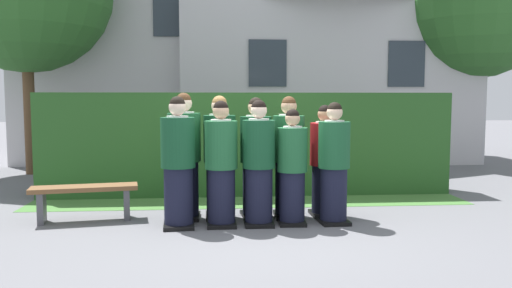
{
  "coord_description": "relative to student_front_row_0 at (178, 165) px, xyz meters",
  "views": [
    {
      "loc": [
        -0.55,
        -6.64,
        1.67
      ],
      "look_at": [
        0.0,
        0.23,
        1.05
      ],
      "focal_mm": 36.22,
      "sensor_mm": 36.0,
      "label": 1
    }
  ],
  "objects": [
    {
      "name": "student_rear_row_0",
      "position": [
        0.05,
        0.47,
        0.02
      ],
      "size": [
        0.45,
        0.54,
        1.74
      ],
      "color": "black",
      "rests_on": "ground"
    },
    {
      "name": "student_front_row_3",
      "position": [
        1.49,
        0.05,
        -0.08
      ],
      "size": [
        0.4,
        0.45,
        1.52
      ],
      "color": "black",
      "rests_on": "ground"
    },
    {
      "name": "student_front_row_2",
      "position": [
        1.04,
        0.04,
        -0.02
      ],
      "size": [
        0.43,
        0.51,
        1.64
      ],
      "color": "black",
      "rests_on": "ground"
    },
    {
      "name": "hedge",
      "position": [
        1.02,
        2.29,
        0.07
      ],
      "size": [
        7.0,
        0.7,
        1.75
      ],
      "color": "#285623",
      "rests_on": "ground"
    },
    {
      "name": "oak_tree_right",
      "position": [
        7.04,
        5.97,
        3.15
      ],
      "size": [
        3.63,
        3.63,
        5.78
      ],
      "color": "brown",
      "rests_on": "ground"
    },
    {
      "name": "student_rear_row_2",
      "position": [
        1.04,
        0.51,
        -0.01
      ],
      "size": [
        0.44,
        0.52,
        1.68
      ],
      "color": "black",
      "rests_on": "ground"
    },
    {
      "name": "wooden_bench",
      "position": [
        -1.29,
        0.44,
        -0.46
      ],
      "size": [
        1.44,
        0.59,
        0.48
      ],
      "color": "brown",
      "rests_on": "ground"
    },
    {
      "name": "student_rear_row_1",
      "position": [
        0.54,
        0.48,
        0.01
      ],
      "size": [
        0.44,
        0.53,
        1.7
      ],
      "color": "black",
      "rests_on": "ground"
    },
    {
      "name": "student_front_row_4",
      "position": [
        2.05,
        0.06,
        -0.04
      ],
      "size": [
        0.42,
        0.48,
        1.61
      ],
      "color": "black",
      "rests_on": "ground"
    },
    {
      "name": "student_rear_row_3",
      "position": [
        1.5,
        0.46,
        0.0
      ],
      "size": [
        0.44,
        0.49,
        1.69
      ],
      "color": "black",
      "rests_on": "ground"
    },
    {
      "name": "student_in_red_blazer",
      "position": [
        2.01,
        0.49,
        -0.06
      ],
      "size": [
        0.41,
        0.46,
        1.57
      ],
      "color": "black",
      "rests_on": "ground"
    },
    {
      "name": "ground_plane",
      "position": [
        1.02,
        0.02,
        -0.81
      ],
      "size": [
        60.0,
        60.0,
        0.0
      ],
      "primitive_type": "plane",
      "color": "slate"
    },
    {
      "name": "lawn_strip",
      "position": [
        1.02,
        1.49,
        -0.8
      ],
      "size": [
        7.0,
        0.9,
        0.01
      ],
      "primitive_type": "cube",
      "color": "#477A38",
      "rests_on": "ground"
    },
    {
      "name": "school_building_annex",
      "position": [
        -1.77,
        8.34,
        3.08
      ],
      "size": [
        5.83,
        4.63,
        7.61
      ],
      "color": "silver",
      "rests_on": "ground"
    },
    {
      "name": "student_front_row_1",
      "position": [
        0.55,
        0.04,
        -0.03
      ],
      "size": [
        0.42,
        0.47,
        1.63
      ],
      "color": "black",
      "rests_on": "ground"
    },
    {
      "name": "student_front_row_0",
      "position": [
        0.0,
        0.0,
        0.0
      ],
      "size": [
        0.44,
        0.51,
        1.69
      ],
      "color": "black",
      "rests_on": "ground"
    },
    {
      "name": "school_building_main",
      "position": [
        3.42,
        7.26,
        2.41
      ],
      "size": [
        7.94,
        3.46,
        6.25
      ],
      "color": "silver",
      "rests_on": "ground"
    }
  ]
}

